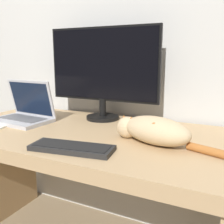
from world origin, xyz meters
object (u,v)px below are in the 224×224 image
Objects in this scene: monitor at (103,70)px; laptop at (24,113)px; external_keyboard at (72,148)px; cat at (153,130)px.

monitor reaches higher than laptop.
external_keyboard is 0.72× the size of cat.
external_keyboard is 0.35m from cat.
external_keyboard is at bearing -74.79° from monitor.
cat reaches higher than external_keyboard.
cat is at bearing -36.37° from monitor.
external_keyboard is (0.52, -0.28, -0.04)m from laptop.
laptop is at bearing 143.24° from external_keyboard.
laptop is (-0.38, -0.25, -0.24)m from monitor.
laptop is at bearing -165.33° from cat.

